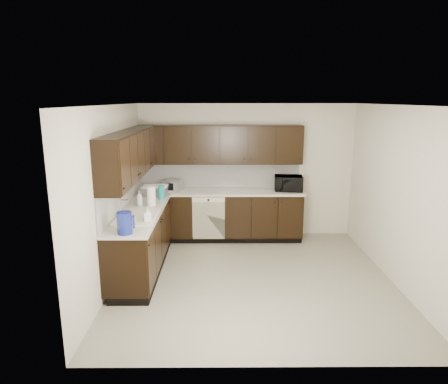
% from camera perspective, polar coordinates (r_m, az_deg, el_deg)
% --- Properties ---
extents(floor, '(4.00, 4.00, 0.00)m').
position_cam_1_polar(floor, '(6.03, 4.22, -12.19)').
color(floor, gray).
rests_on(floor, ground).
extents(ceiling, '(4.00, 4.00, 0.00)m').
position_cam_1_polar(ceiling, '(5.45, 4.67, 12.28)').
color(ceiling, white).
rests_on(ceiling, wall_back).
extents(wall_back, '(4.00, 0.02, 2.50)m').
position_cam_1_polar(wall_back, '(7.57, 3.20, 3.02)').
color(wall_back, beige).
rests_on(wall_back, floor).
extents(wall_left, '(0.02, 4.00, 2.50)m').
position_cam_1_polar(wall_left, '(5.80, -15.67, -0.59)').
color(wall_left, beige).
rests_on(wall_left, floor).
extents(wall_right, '(0.02, 4.00, 2.50)m').
position_cam_1_polar(wall_right, '(6.11, 23.46, -0.51)').
color(wall_right, beige).
rests_on(wall_right, floor).
extents(wall_front, '(4.00, 0.02, 2.50)m').
position_cam_1_polar(wall_front, '(3.71, 6.97, -7.94)').
color(wall_front, beige).
rests_on(wall_front, floor).
extents(lower_cabinets, '(3.00, 2.80, 0.90)m').
position_cam_1_polar(lower_cabinets, '(6.91, -4.83, -5.14)').
color(lower_cabinets, black).
rests_on(lower_cabinets, floor).
extents(countertop, '(3.03, 2.83, 0.04)m').
position_cam_1_polar(countertop, '(6.77, -4.93, -1.08)').
color(countertop, '#BEB7A6').
rests_on(countertop, lower_cabinets).
extents(backsplash, '(3.00, 2.80, 0.48)m').
position_cam_1_polar(backsplash, '(6.94, -6.56, 1.44)').
color(backsplash, white).
rests_on(backsplash, countertop).
extents(upper_cabinets, '(3.00, 2.80, 0.70)m').
position_cam_1_polar(upper_cabinets, '(6.72, -5.81, 6.17)').
color(upper_cabinets, black).
rests_on(upper_cabinets, wall_back).
extents(dishwasher, '(0.58, 0.04, 0.78)m').
position_cam_1_polar(dishwasher, '(7.14, -2.21, -3.38)').
color(dishwasher, beige).
rests_on(dishwasher, lower_cabinets).
extents(sink, '(0.54, 0.82, 0.42)m').
position_cam_1_polar(sink, '(5.81, -12.43, -4.16)').
color(sink, beige).
rests_on(sink, countertop).
extents(microwave, '(0.53, 0.38, 0.28)m').
position_cam_1_polar(microwave, '(7.36, 9.18, 1.22)').
color(microwave, black).
rests_on(microwave, countertop).
extents(soap_bottle_a, '(0.12, 0.12, 0.21)m').
position_cam_1_polar(soap_bottle_a, '(5.54, -10.89, -3.17)').
color(soap_bottle_a, gray).
rests_on(soap_bottle_a, countertop).
extents(soap_bottle_b, '(0.10, 0.10, 0.23)m').
position_cam_1_polar(soap_bottle_b, '(6.42, -11.98, -0.86)').
color(soap_bottle_b, gray).
rests_on(soap_bottle_b, countertop).
extents(toaster_oven, '(0.37, 0.32, 0.20)m').
position_cam_1_polar(toaster_oven, '(7.33, -7.31, 0.94)').
color(toaster_oven, '#BCBCBE').
rests_on(toaster_oven, countertop).
extents(storage_bin, '(0.42, 0.31, 0.16)m').
position_cam_1_polar(storage_bin, '(7.06, -9.82, 0.20)').
color(storage_bin, silver).
rests_on(storage_bin, countertop).
extents(blue_pitcher, '(0.23, 0.23, 0.28)m').
position_cam_1_polar(blue_pitcher, '(5.11, -14.01, -4.31)').
color(blue_pitcher, navy).
rests_on(blue_pitcher, countertop).
extents(teal_tumbler, '(0.12, 0.12, 0.22)m').
position_cam_1_polar(teal_tumbler, '(6.76, -8.96, -0.06)').
color(teal_tumbler, '#0D8F90').
rests_on(teal_tumbler, countertop).
extents(paper_towel_roll, '(0.17, 0.17, 0.30)m').
position_cam_1_polar(paper_towel_roll, '(6.38, -10.37, -0.57)').
color(paper_towel_roll, white).
rests_on(paper_towel_roll, countertop).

